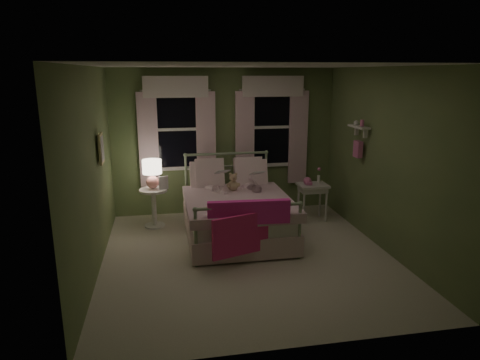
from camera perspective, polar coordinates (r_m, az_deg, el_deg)
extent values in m
plane|color=white|center=(6.12, 1.05, -10.13)|extent=(4.20, 4.20, 0.00)
plane|color=white|center=(5.58, 1.17, 14.98)|extent=(4.20, 4.20, 0.00)
plane|color=#768952|center=(7.75, -2.02, 5.11)|extent=(4.00, 0.00, 4.00)
plane|color=#768952|center=(3.75, 7.56, -4.95)|extent=(4.00, 0.00, 4.00)
plane|color=#768952|center=(5.67, -19.12, 0.94)|extent=(0.00, 4.20, 4.20)
plane|color=#768952|center=(6.41, 18.91, 2.43)|extent=(0.00, 4.20, 4.20)
cube|color=white|center=(6.67, -0.50, -4.17)|extent=(1.44, 1.94, 0.26)
cube|color=white|center=(6.75, -0.50, -6.10)|extent=(1.54, 2.02, 0.30)
cube|color=silver|center=(6.48, -0.27, -3.07)|extent=(1.58, 1.75, 0.14)
cylinder|color=#9EB793|center=(6.64, -6.40, -5.47)|extent=(0.04, 1.90, 0.04)
cylinder|color=#9EB793|center=(6.86, 5.21, -4.77)|extent=(0.04, 1.90, 0.04)
cylinder|color=#9EB793|center=(7.48, -7.17, -1.01)|extent=(0.04, 0.04, 1.15)
cylinder|color=#9EB793|center=(7.68, 3.46, -0.51)|extent=(0.04, 0.04, 1.15)
sphere|color=#9EB793|center=(7.35, -7.30, 3.32)|extent=(0.07, 0.07, 0.07)
sphere|color=#9EB793|center=(7.56, 3.52, 3.71)|extent=(0.07, 0.07, 0.07)
cylinder|color=#9EB793|center=(7.42, -1.82, 3.53)|extent=(1.42, 0.04, 0.04)
cylinder|color=#9EB793|center=(7.46, -1.80, 1.87)|extent=(1.38, 0.03, 0.03)
cylinder|color=#9EB793|center=(5.69, -5.90, -7.77)|extent=(0.04, 0.04, 0.80)
cylinder|color=#9EB793|center=(5.96, 7.93, -6.81)|extent=(0.04, 0.04, 0.80)
sphere|color=#9EB793|center=(5.56, -6.00, -3.95)|extent=(0.07, 0.07, 0.07)
sphere|color=#9EB793|center=(5.83, 8.06, -3.14)|extent=(0.07, 0.07, 0.07)
cylinder|color=#9EB793|center=(5.65, 1.20, -3.56)|extent=(1.42, 0.04, 0.04)
cube|color=white|center=(7.19, -4.46, 0.28)|extent=(0.55, 0.32, 0.57)
cube|color=white|center=(7.30, 1.48, 0.54)|extent=(0.55, 0.32, 0.57)
cube|color=white|center=(7.17, -4.08, 0.92)|extent=(0.48, 0.30, 0.51)
cube|color=white|center=(7.27, 1.09, 1.14)|extent=(0.48, 0.30, 0.51)
cube|color=#F630A7|center=(5.68, 1.20, -4.33)|extent=(1.10, 0.16, 0.32)
cube|color=#F22F80|center=(5.70, 1.33, -7.12)|extent=(1.05, 0.39, 0.55)
imported|color=#F7D1DD|center=(6.92, -3.44, 1.07)|extent=(0.33, 0.27, 0.77)
imported|color=#F7D1DD|center=(7.01, 1.11, 1.08)|extent=(0.41, 0.35, 0.72)
imported|color=beige|center=(6.68, -3.18, 0.66)|extent=(0.21, 0.14, 0.26)
imported|color=beige|center=(6.78, 1.53, 0.51)|extent=(0.21, 0.13, 0.26)
sphere|color=tan|center=(6.86, -0.94, -0.77)|extent=(0.17, 0.17, 0.17)
sphere|color=tan|center=(6.81, -0.92, 0.32)|extent=(0.12, 0.12, 0.12)
sphere|color=tan|center=(6.79, -1.29, 0.76)|extent=(0.05, 0.05, 0.05)
sphere|color=tan|center=(6.80, -0.55, 0.79)|extent=(0.05, 0.05, 0.05)
sphere|color=tan|center=(6.82, -1.56, -0.71)|extent=(0.07, 0.07, 0.07)
sphere|color=tan|center=(6.84, -0.24, -0.64)|extent=(0.07, 0.07, 0.07)
sphere|color=#8C6B51|center=(6.76, -0.84, 0.17)|extent=(0.04, 0.04, 0.04)
cylinder|color=white|center=(7.19, -11.51, -1.36)|extent=(0.46, 0.46, 0.04)
cylinder|color=white|center=(7.28, -11.39, -3.71)|extent=(0.08, 0.08, 0.60)
cylinder|color=white|center=(7.38, -11.28, -5.97)|extent=(0.34, 0.34, 0.03)
sphere|color=pink|center=(7.15, -11.57, -0.28)|extent=(0.21, 0.21, 0.21)
cylinder|color=pink|center=(7.13, -11.61, 0.66)|extent=(0.03, 0.03, 0.12)
cylinder|color=#FFEAC6|center=(7.10, -11.67, 1.76)|extent=(0.31, 0.31, 0.23)
imported|color=beige|center=(7.10, -10.73, -1.27)|extent=(0.23, 0.27, 0.02)
cube|color=white|center=(7.46, 9.69, -0.70)|extent=(0.50, 0.40, 0.04)
cube|color=white|center=(7.48, 9.67, -1.22)|extent=(0.44, 0.34, 0.08)
cylinder|color=white|center=(7.35, 8.51, -3.49)|extent=(0.04, 0.04, 0.60)
cylinder|color=white|center=(7.49, 11.42, -3.29)|extent=(0.04, 0.04, 0.60)
cylinder|color=white|center=(7.62, 7.79, -2.82)|extent=(0.04, 0.04, 0.60)
cylinder|color=white|center=(7.75, 10.60, -2.64)|extent=(0.04, 0.04, 0.60)
sphere|color=pink|center=(7.41, 8.99, -0.14)|extent=(0.14, 0.14, 0.14)
cube|color=pink|center=(7.33, 9.21, -0.47)|extent=(0.10, 0.05, 0.04)
cylinder|color=white|center=(7.53, 10.44, 0.10)|extent=(0.05, 0.05, 0.14)
cylinder|color=#4C7F3F|center=(7.50, 10.48, 0.91)|extent=(0.01, 0.01, 0.12)
sphere|color=pink|center=(7.49, 10.51, 1.44)|extent=(0.06, 0.06, 0.06)
cube|color=black|center=(7.62, -8.40, 6.71)|extent=(0.76, 0.02, 1.35)
cube|color=white|center=(7.54, -8.59, 11.97)|extent=(0.84, 0.05, 0.06)
cube|color=white|center=(7.72, -8.21, 1.54)|extent=(0.84, 0.05, 0.06)
cube|color=white|center=(7.59, -11.43, 6.56)|extent=(0.06, 0.05, 1.40)
cube|color=white|center=(7.62, -5.37, 6.81)|extent=(0.06, 0.05, 1.40)
cube|color=white|center=(7.60, -8.39, 6.69)|extent=(0.76, 0.04, 0.05)
cube|color=silver|center=(7.58, -12.11, 4.98)|extent=(0.34, 0.06, 1.70)
cube|color=white|center=(7.62, -4.55, 5.30)|extent=(0.34, 0.06, 1.70)
cube|color=white|center=(7.47, -8.58, 12.18)|extent=(1.10, 0.08, 0.36)
cylinder|color=white|center=(7.52, -8.57, 11.74)|extent=(1.20, 0.03, 0.03)
cube|color=black|center=(7.86, 4.16, 7.06)|extent=(0.76, 0.02, 1.35)
cube|color=white|center=(7.79, 4.29, 12.15)|extent=(0.84, 0.05, 0.06)
cube|color=white|center=(7.96, 4.11, 2.04)|extent=(0.84, 0.05, 0.06)
cube|color=white|center=(7.75, 1.32, 6.99)|extent=(0.06, 0.05, 1.40)
cube|color=white|center=(7.96, 7.01, 7.07)|extent=(0.06, 0.05, 1.40)
cube|color=white|center=(7.85, 4.20, 7.04)|extent=(0.76, 0.04, 0.05)
cube|color=white|center=(7.72, 0.65, 5.46)|extent=(0.34, 0.06, 1.70)
cube|color=silver|center=(7.97, 7.75, 5.61)|extent=(0.34, 0.06, 1.70)
cube|color=white|center=(7.73, 4.42, 12.36)|extent=(1.10, 0.08, 0.36)
cylinder|color=white|center=(7.77, 4.34, 11.92)|extent=(1.20, 0.03, 0.03)
cube|color=white|center=(6.91, 15.56, 6.84)|extent=(0.15, 0.50, 0.03)
cube|color=white|center=(6.81, 16.37, 6.00)|extent=(0.06, 0.03, 0.14)
cube|color=white|center=(7.07, 15.29, 6.37)|extent=(0.06, 0.03, 0.14)
cylinder|color=pink|center=(6.81, 15.97, 7.31)|extent=(0.06, 0.06, 0.10)
sphere|color=white|center=(7.00, 15.23, 7.36)|extent=(0.08, 0.08, 0.08)
cube|color=pink|center=(6.97, 15.45, 3.99)|extent=(0.08, 0.18, 0.26)
cube|color=beige|center=(6.21, -18.03, 4.01)|extent=(0.03, 0.32, 0.42)
cube|color=silver|center=(6.21, -17.89, 4.02)|extent=(0.01, 0.25, 0.34)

